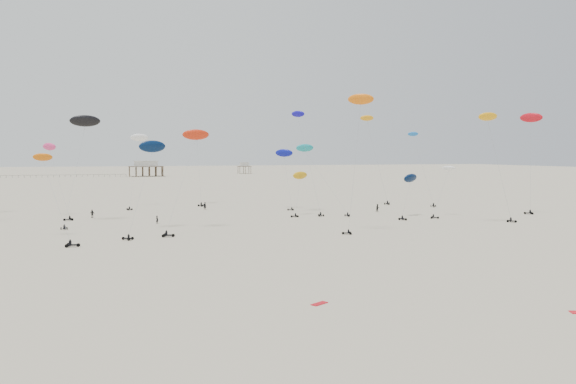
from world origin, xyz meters
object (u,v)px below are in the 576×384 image
object	(u,v)px
pavilion_main	(146,170)
rig_4	(409,184)
rig_9	(285,160)
spectator_0	(157,224)
rig_0	(311,158)
pavilion_small	(244,169)

from	to	relation	value
pavilion_main	rig_4	xyz separation A→B (m)	(42.40, -249.61, 2.99)
rig_9	spectator_0	bearing A→B (deg)	141.12
rig_9	rig_0	bearing A→B (deg)	-142.30
rig_9	spectator_0	distance (m)	42.30
pavilion_small	rig_0	size ratio (longest dim) A/B	0.44
rig_0	rig_4	world-z (taller)	rig_0
rig_4	rig_0	bearing A→B (deg)	-60.81
pavilion_small	rig_4	distance (m)	280.99
pavilion_small	rig_0	world-z (taller)	rig_0
pavilion_small	pavilion_main	bearing A→B (deg)	-156.80
rig_0	pavilion_main	bearing A→B (deg)	-78.02
rig_0	rig_9	size ratio (longest dim) A/B	1.33
pavilion_main	rig_0	distance (m)	235.11
rig_4	rig_9	bearing A→B (deg)	-69.36
rig_0	spectator_0	bearing A→B (deg)	23.74
pavilion_main	rig_9	distance (m)	224.81
rig_9	spectator_0	xyz separation A→B (m)	(-33.88, -22.04, -12.48)
rig_0	pavilion_small	bearing A→B (deg)	-93.81
rig_0	rig_9	xyz separation A→B (m)	(-3.56, 9.98, -0.58)
rig_4	rig_9	xyz separation A→B (m)	(-21.05, 25.97, 5.27)
pavilion_main	pavilion_small	bearing A→B (deg)	23.20
pavilion_small	spectator_0	distance (m)	287.78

